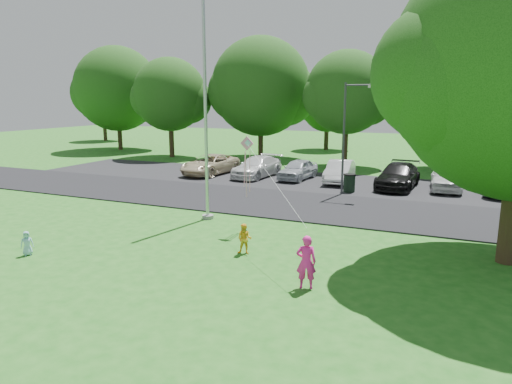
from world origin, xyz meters
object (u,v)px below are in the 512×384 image
at_px(street_lamp, 348,129).
at_px(trash_can, 349,183).
at_px(woman, 306,262).
at_px(child_yellow, 245,239).
at_px(child_blue, 27,243).
at_px(kite, 248,156).
at_px(flagpole, 206,123).

bearing_deg(street_lamp, trash_can, 89.78).
xyz_separation_m(woman, child_yellow, (-2.75, 1.89, -0.24)).
bearing_deg(child_blue, child_yellow, -25.77).
relative_size(woman, kite, 0.33).
bearing_deg(child_yellow, woman, -45.26).
height_order(flagpole, woman, flagpole).
height_order(flagpole, child_yellow, flagpole).
relative_size(street_lamp, trash_can, 5.60).
xyz_separation_m(child_blue, kite, (5.66, 5.40, 2.58)).
distance_m(street_lamp, trash_can, 3.14).
relative_size(flagpole, kite, 2.16).
relative_size(woman, child_blue, 1.83).
bearing_deg(child_yellow, trash_can, 74.23).
xyz_separation_m(street_lamp, kite, (-1.96, -8.45, -0.60)).
bearing_deg(kite, child_yellow, -67.38).
height_order(child_yellow, child_blue, child_yellow).
distance_m(flagpole, child_blue, 8.21).
relative_size(flagpole, street_lamp, 1.67).
height_order(trash_can, child_yellow, trash_can).
bearing_deg(child_yellow, street_lamp, 73.96).
bearing_deg(child_blue, woman, -43.46).
distance_m(flagpole, woman, 8.92).
bearing_deg(flagpole, child_yellow, -45.99).
relative_size(flagpole, child_blue, 12.08).
bearing_deg(street_lamp, woman, -81.45).
bearing_deg(woman, child_yellow, -52.91).
distance_m(flagpole, street_lamp, 8.54).
bearing_deg(flagpole, child_blue, -115.72).
distance_m(child_blue, kite, 8.24).
bearing_deg(kite, trash_can, 78.78).
xyz_separation_m(flagpole, child_blue, (-3.17, -6.58, -3.75)).
xyz_separation_m(woman, kite, (-3.69, 4.27, 2.23)).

